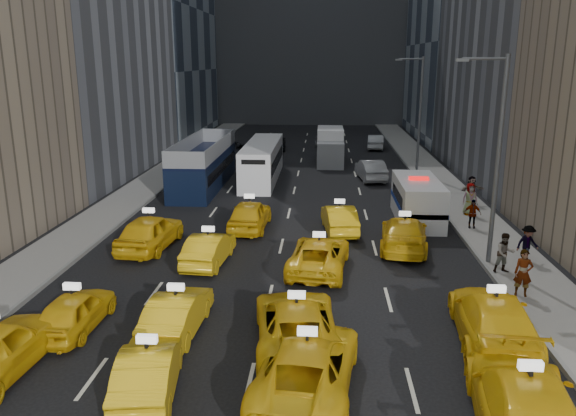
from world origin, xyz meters
name	(u,v)px	position (x,y,z in m)	size (l,w,h in m)	color
sidewalk_west	(141,190)	(-10.50, 25.00, 0.07)	(3.00, 90.00, 0.15)	gray
sidewalk_east	(451,195)	(10.50, 25.00, 0.07)	(3.00, 90.00, 0.15)	gray
curb_west	(162,190)	(-9.05, 25.00, 0.09)	(0.15, 90.00, 0.18)	slate
curb_east	(429,194)	(9.05, 25.00, 0.09)	(0.15, 90.00, 0.18)	slate
streetlight_near	(496,154)	(9.18, 12.00, 4.92)	(2.15, 0.22, 9.00)	#595B60
streetlight_far	(419,112)	(9.18, 32.00, 4.92)	(2.15, 0.22, 9.00)	#595B60
taxi_5	(149,369)	(-2.64, 1.46, 0.68)	(1.44, 4.14, 1.36)	yellow
taxi_6	(307,364)	(1.62, 1.85, 0.76)	(2.53, 5.49, 1.53)	yellow
taxi_7	(526,405)	(6.85, 0.19, 0.84)	(2.35, 5.78, 1.68)	yellow
taxi_8	(75,311)	(-6.22, 4.88, 0.67)	(1.58, 3.93, 1.34)	yellow
taxi_9	(177,313)	(-2.76, 4.94, 0.69)	(1.46, 4.18, 1.38)	yellow
taxi_10	(297,324)	(1.21, 4.25, 0.76)	(2.52, 5.47, 1.52)	yellow
taxi_11	(493,319)	(7.44, 4.87, 0.81)	(2.27, 5.58, 1.62)	yellow
taxi_12	(150,232)	(-6.21, 13.24, 0.84)	(1.98, 4.91, 1.67)	yellow
taxi_13	(209,249)	(-3.01, 11.40, 0.69)	(1.46, 4.20, 1.38)	yellow
taxi_14	(319,255)	(1.85, 10.87, 0.70)	(2.31, 5.01, 1.39)	yellow
taxi_15	(404,234)	(5.86, 13.95, 0.76)	(2.14, 5.26, 1.53)	yellow
taxi_16	(250,215)	(-1.88, 16.70, 0.80)	(1.88, 4.67, 1.59)	yellow
taxi_17	(339,218)	(2.86, 16.56, 0.71)	(1.51, 4.32, 1.42)	yellow
nypd_van	(417,201)	(7.25, 18.91, 1.14)	(2.55, 5.95, 2.51)	silver
double_decker	(204,163)	(-6.45, 26.91, 1.67)	(3.87, 11.78, 3.36)	black
city_bus	(262,161)	(-2.58, 29.44, 1.38)	(2.36, 10.85, 2.80)	white
box_truck	(330,147)	(2.56, 36.72, 1.45)	(2.80, 6.66, 2.97)	white
misc_car_0	(371,170)	(5.54, 29.85, 0.77)	(1.63, 4.68, 1.54)	#96989D
misc_car_1	(230,150)	(-6.44, 38.19, 0.82)	(2.72, 5.91, 1.64)	black
misc_car_2	(326,140)	(2.22, 46.62, 0.68)	(1.89, 4.66, 1.35)	gray
misc_car_3	(276,142)	(-2.79, 43.86, 0.82)	(1.93, 4.79, 1.63)	black
misc_car_4	(376,142)	(7.24, 45.01, 0.72)	(1.53, 4.39, 1.45)	#9EA2A6
pedestrian_0	(523,273)	(9.50, 8.35, 1.05)	(0.66, 0.43, 1.81)	gray
pedestrian_1	(505,253)	(9.56, 10.73, 1.00)	(0.83, 0.45, 1.70)	gray
pedestrian_2	(527,243)	(10.99, 12.22, 0.96)	(1.05, 0.43, 1.62)	gray
pedestrian_3	(472,214)	(9.85, 17.20, 0.92)	(0.90, 0.41, 1.54)	gray
pedestrian_4	(470,199)	(10.37, 19.86, 1.07)	(0.90, 0.49, 1.84)	gray
pedestrian_5	(471,190)	(11.07, 22.35, 1.02)	(1.61, 0.46, 1.74)	gray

